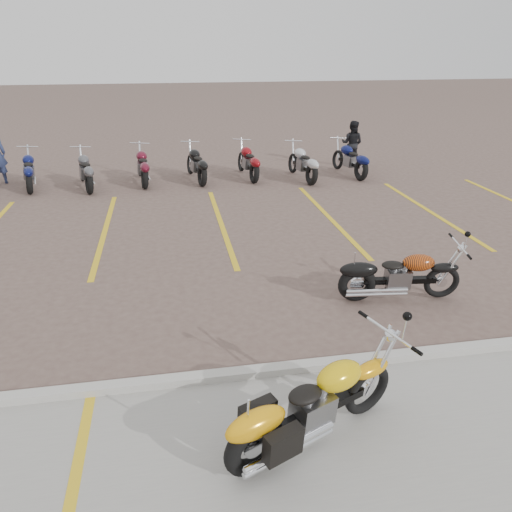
% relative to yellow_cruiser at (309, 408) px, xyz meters
% --- Properties ---
extents(ground, '(100.00, 100.00, 0.00)m').
position_rel_yellow_cruiser_xyz_m(ground, '(-0.12, 3.24, -0.46)').
color(ground, '#6E584E').
rests_on(ground, ground).
extents(curb, '(60.00, 0.18, 0.12)m').
position_rel_yellow_cruiser_xyz_m(curb, '(-0.12, 1.24, -0.40)').
color(curb, '#ADAAA3').
rests_on(curb, ground).
extents(parking_stripes, '(38.00, 5.50, 0.01)m').
position_rel_yellow_cruiser_xyz_m(parking_stripes, '(-0.12, 7.24, -0.45)').
color(parking_stripes, gold).
rests_on(parking_stripes, ground).
extents(yellow_cruiser, '(2.09, 1.03, 0.92)m').
position_rel_yellow_cruiser_xyz_m(yellow_cruiser, '(0.00, 0.00, 0.00)').
color(yellow_cruiser, black).
rests_on(yellow_cruiser, ground).
extents(flame_cruiser, '(2.06, 0.41, 0.85)m').
position_rel_yellow_cruiser_xyz_m(flame_cruiser, '(2.32, 2.91, -0.03)').
color(flame_cruiser, black).
rests_on(flame_cruiser, ground).
extents(person_b, '(0.96, 0.92, 1.56)m').
position_rel_yellow_cruiser_xyz_m(person_b, '(5.06, 12.50, 0.32)').
color(person_b, black).
rests_on(person_b, ground).
extents(bg_bike_row, '(15.85, 2.08, 1.10)m').
position_rel_yellow_cruiser_xyz_m(bg_bike_row, '(-2.91, 11.30, 0.09)').
color(bg_bike_row, black).
rests_on(bg_bike_row, ground).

